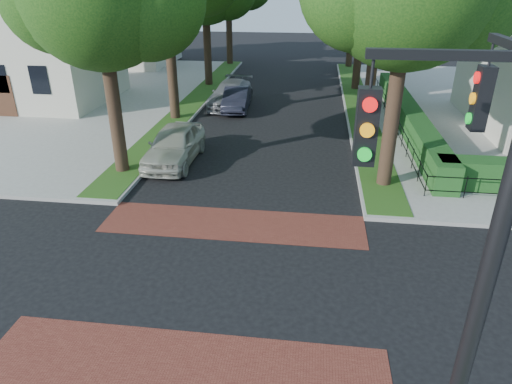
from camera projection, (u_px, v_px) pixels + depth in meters
The scene contains 13 objects.
ground at pixel (214, 280), 12.85m from camera, with size 120.00×120.00×0.00m, color black.
crosswalk_far at pixel (233, 224), 15.71m from camera, with size 9.00×2.20×0.01m, color maroon.
crosswalk_near at pixel (183, 367), 9.99m from camera, with size 9.00×2.20×0.01m, color maroon.
grass_strip_ne at pixel (359, 105), 29.24m from camera, with size 1.60×29.80×0.02m, color #244614.
grass_strip_nw at pixel (194, 100), 30.48m from camera, with size 1.60×29.80×0.02m, color #244614.
hedge_main_road at pixel (408, 116), 25.06m from camera, with size 1.00×18.00×1.20m, color #19491B.
fence_main_road at pixel (392, 118), 25.21m from camera, with size 0.06×18.00×0.90m, color black, non-canonical shape.
house_left_near at pixel (28, 22), 28.54m from camera, with size 10.00×9.00×10.14m.
house_left_far at pixel (118, 7), 41.06m from camera, with size 10.00×9.00×10.14m.
traffic_signal at pixel (479, 221), 6.31m from camera, with size 2.17×2.00×8.00m.
parked_car_front at pixel (174, 145), 20.54m from camera, with size 1.98×4.91×1.67m, color #B0B2A0.
parked_car_middle at pixel (236, 99), 28.58m from camera, with size 1.48×4.26×1.40m, color black.
parked_car_rear at pixel (231, 94), 29.42m from camera, with size 2.18×5.36×1.55m, color slate.
Camera 1 is at (2.52, -10.28, 7.80)m, focal length 32.00 mm.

